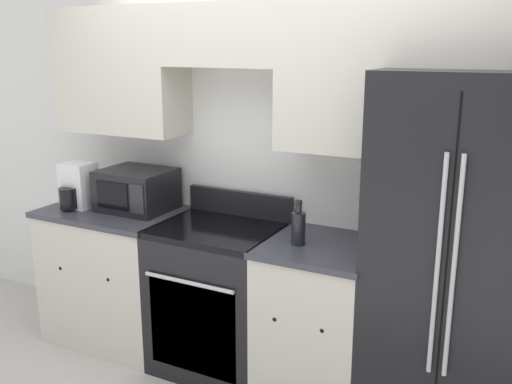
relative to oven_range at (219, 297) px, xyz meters
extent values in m
cube|color=white|center=(0.26, 0.35, 0.83)|extent=(8.00, 0.06, 2.60)
cube|color=beige|center=(-0.82, 0.16, 1.37)|extent=(0.90, 0.33, 0.80)
cube|color=beige|center=(0.00, 0.16, 1.59)|extent=(0.74, 0.33, 0.36)
cube|color=beige|center=(1.08, 0.16, 1.37)|extent=(1.43, 0.33, 0.80)
cube|color=beige|center=(-0.82, 0.00, -0.02)|extent=(0.90, 0.62, 0.90)
cube|color=#383842|center=(-0.82, 0.00, 0.45)|extent=(0.93, 0.64, 0.03)
sphere|color=black|center=(-1.02, -0.30, 0.11)|extent=(0.03, 0.03, 0.03)
sphere|color=black|center=(-0.62, -0.30, 0.11)|extent=(0.03, 0.03, 0.03)
cube|color=beige|center=(0.67, 0.00, -0.02)|extent=(0.60, 0.62, 0.90)
cube|color=#383842|center=(0.67, 0.00, 0.45)|extent=(0.62, 0.64, 0.03)
sphere|color=black|center=(0.53, -0.30, 0.11)|extent=(0.03, 0.03, 0.03)
sphere|color=black|center=(0.80, -0.30, 0.11)|extent=(0.03, 0.03, 0.03)
cube|color=black|center=(0.00, 0.00, -0.03)|extent=(0.74, 0.62, 0.90)
cube|color=black|center=(0.00, -0.30, -0.07)|extent=(0.59, 0.01, 0.57)
cube|color=black|center=(0.00, 0.00, 0.44)|extent=(0.74, 0.62, 0.04)
cube|color=black|center=(0.00, 0.28, 0.54)|extent=(0.74, 0.04, 0.16)
cylinder|color=silver|center=(0.00, -0.33, 0.23)|extent=(0.59, 0.02, 0.02)
cube|color=black|center=(1.38, 0.05, 0.48)|extent=(0.83, 0.72, 1.90)
cube|color=black|center=(1.38, -0.31, 0.48)|extent=(0.01, 0.01, 1.75)
cylinder|color=#B7B7BC|center=(1.35, -0.33, 0.57)|extent=(0.02, 0.02, 1.04)
cylinder|color=#B7B7BC|center=(1.42, -0.33, 0.57)|extent=(0.02, 0.02, 1.04)
cube|color=black|center=(-0.67, 0.08, 0.60)|extent=(0.46, 0.39, 0.27)
cube|color=black|center=(-0.71, -0.12, 0.60)|extent=(0.25, 0.01, 0.18)
cube|color=#262628|center=(-0.51, -0.12, 0.60)|extent=(0.10, 0.01, 0.19)
cylinder|color=black|center=(0.56, -0.06, 0.55)|extent=(0.08, 0.08, 0.18)
cylinder|color=black|center=(0.56, -0.06, 0.67)|extent=(0.03, 0.03, 0.05)
cylinder|color=black|center=(0.56, -0.06, 0.70)|extent=(0.04, 0.04, 0.02)
cube|color=white|center=(-1.06, -0.05, 0.61)|extent=(0.21, 0.18, 0.30)
cylinder|color=black|center=(-1.06, -0.15, 0.55)|extent=(0.12, 0.12, 0.14)
camera|label=1|loc=(1.72, -2.82, 1.53)|focal=40.00mm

